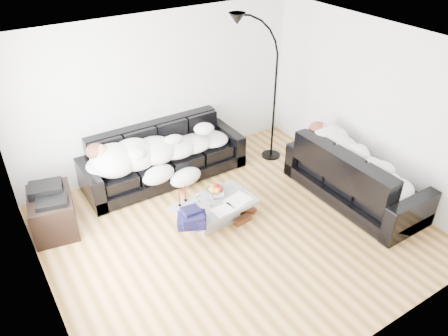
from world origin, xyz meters
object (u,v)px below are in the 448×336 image
sofa_back (164,155)px  wine_glass_b (197,203)px  wine_glass_a (198,198)px  sleeper_right (358,162)px  av_cabinet (53,213)px  sleeper_back (164,145)px  fruit_bowl (216,190)px  coffee_table (215,212)px  floor_lamp (275,97)px  stereo (47,192)px  candle_right (185,193)px  candle_left (179,199)px  sofa_right (356,174)px  shoes (244,215)px  wine_glass_c (211,201)px

sofa_back → wine_glass_b: bearing=-97.3°
wine_glass_a → sofa_back: bearing=85.4°
sleeper_right → av_cabinet: (-4.13, 1.75, -0.37)m
sleeper_back → wine_glass_b: size_ratio=12.59×
fruit_bowl → coffee_table: bearing=-123.4°
coffee_table → wine_glass_b: size_ratio=6.39×
sleeper_right → floor_lamp: (-0.29, 1.71, 0.50)m
coffee_table → stereo: bearing=151.4°
sofa_back → candle_right: (-0.23, -1.19, 0.03)m
sleeper_back → wine_glass_a: bearing=-94.8°
wine_glass_b → candle_left: candle_left is taller
sofa_right → coffee_table: sofa_right is taller
fruit_bowl → shoes: size_ratio=0.60×
wine_glass_a → candle_left: size_ratio=0.80×
sofa_back → shoes: (0.49, -1.63, -0.39)m
sofa_right → wine_glass_a: size_ratio=12.22×
wine_glass_b → candle_right: bearing=101.9°
candle_right → floor_lamp: bearing=19.7°
wine_glass_a → av_cabinet: bearing=152.1°
wine_glass_a → wine_glass_b: bearing=-126.5°
coffee_table → wine_glass_b: (-0.28, 0.03, 0.26)m
fruit_bowl → candle_right: size_ratio=1.00×
wine_glass_a → stereo: (-1.80, 0.95, 0.21)m
coffee_table → fruit_bowl: size_ratio=4.34×
wine_glass_a → candle_left: (-0.26, 0.08, 0.02)m
sofa_right → shoes: sofa_right is taller
av_cabinet → candle_right: bearing=-15.9°
sleeper_back → stereo: (-1.91, -0.32, -0.01)m
wine_glass_c → shoes: wine_glass_c is taller
sofa_right → shoes: size_ratio=5.04×
candle_right → floor_lamp: (2.17, 0.78, 0.69)m
sofa_back → stereo: 1.96m
sleeper_back → wine_glass_c: (0.01, -1.44, -0.23)m
fruit_bowl → wine_glass_b: wine_glass_b is taller
candle_left → stereo: 1.79m
coffee_table → sleeper_back: bearing=93.8°
sleeper_back → candle_right: 1.17m
sleeper_back → av_cabinet: size_ratio=2.72×
coffee_table → shoes: 0.44m
wine_glass_b → sleeper_back: bearing=82.5°
coffee_table → candle_right: size_ratio=4.34×
av_cabinet → shoes: bearing=-17.6°
shoes → floor_lamp: 2.19m
shoes → candle_right: bearing=153.8°
wine_glass_b → shoes: wine_glass_b is taller
coffee_table → wine_glass_b: 0.38m
sofa_right → floor_lamp: (-0.29, 1.71, 0.71)m
sleeper_back → shoes: (0.49, -1.58, -0.60)m
coffee_table → candle_right: bearing=139.7°
wine_glass_b → candle_right: size_ratio=0.68×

